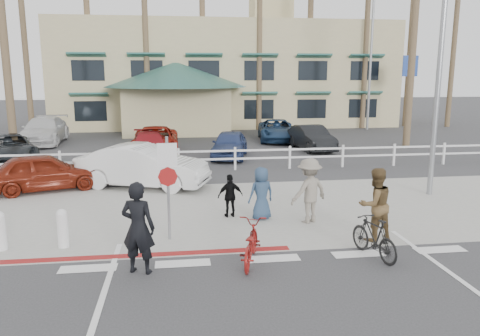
{
  "coord_description": "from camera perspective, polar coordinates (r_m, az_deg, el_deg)",
  "views": [
    {
      "loc": [
        -2.06,
        -9.05,
        4.07
      ],
      "look_at": [
        -0.34,
        3.56,
        1.5
      ],
      "focal_mm": 35.0,
      "sensor_mm": 36.0,
      "label": 1
    }
  ],
  "objects": [
    {
      "name": "bike_red",
      "position": [
        10.29,
        1.27,
        -9.15
      ],
      "size": [
        1.06,
        1.84,
        0.91
      ],
      "primitive_type": "imported",
      "rotation": [
        0.0,
        0.0,
        2.86
      ],
      "color": "maroon",
      "rests_on": "ground"
    },
    {
      "name": "palm_4",
      "position": [
        35.28,
        -4.6,
        16.96
      ],
      "size": [
        4.0,
        4.0,
        15.0
      ],
      "primitive_type": null,
      "color": "#173B1C",
      "rests_on": "ground"
    },
    {
      "name": "lot_car_1",
      "position": [
        23.38,
        -11.01,
        2.73
      ],
      "size": [
        2.07,
        4.43,
        1.25
      ],
      "primitive_type": "imported",
      "rotation": [
        0.0,
        0.0,
        0.07
      ],
      "color": "maroon",
      "rests_on": "ground"
    },
    {
      "name": "info_sign",
      "position": [
        34.98,
        19.79,
        8.67
      ],
      "size": [
        1.2,
        0.16,
        5.6
      ],
      "primitive_type": null,
      "color": "navy",
      "rests_on": "ground"
    },
    {
      "name": "bike_path",
      "position": [
        8.4,
        7.81,
        -17.67
      ],
      "size": [
        12.0,
        16.0,
        0.01
      ],
      "primitive_type": "cube",
      "color": "#333335",
      "rests_on": "ground"
    },
    {
      "name": "lot_car_6",
      "position": [
        24.49,
        -10.29,
        3.31
      ],
      "size": [
        2.31,
        5.01,
        1.39
      ],
      "primitive_type": "imported",
      "rotation": [
        0.0,
        0.0,
        0.0
      ],
      "color": "maroon",
      "rests_on": "ground"
    },
    {
      "name": "lot_car_4",
      "position": [
        30.01,
        -22.78,
        4.22
      ],
      "size": [
        2.36,
        5.43,
        1.55
      ],
      "primitive_type": "imported",
      "rotation": [
        0.0,
        0.0,
        0.04
      ],
      "color": "silver",
      "rests_on": "ground"
    },
    {
      "name": "sign_post",
      "position": [
        11.55,
        -8.77,
        -1.83
      ],
      "size": [
        0.5,
        0.1,
        2.9
      ],
      "primitive_type": null,
      "color": "gray",
      "rests_on": "ground"
    },
    {
      "name": "curb_red",
      "position": [
        11.07,
        -12.3,
        -10.39
      ],
      "size": [
        7.0,
        0.25,
        0.02
      ],
      "primitive_type": "cube",
      "color": "maroon",
      "rests_on": "ground"
    },
    {
      "name": "palm_8",
      "position": [
        39.58,
        20.18,
        15.71
      ],
      "size": [
        4.0,
        4.0,
        15.0
      ],
      "primitive_type": null,
      "color": "#173B1C",
      "rests_on": "ground"
    },
    {
      "name": "pedestrian_b",
      "position": [
        13.22,
        2.61,
        -3.11
      ],
      "size": [
        0.84,
        0.67,
        1.51
      ],
      "primitive_type": "imported",
      "rotation": [
        0.0,
        0.0,
        3.42
      ],
      "color": "navy",
      "rests_on": "ground"
    },
    {
      "name": "rider_red",
      "position": [
        9.87,
        -12.3,
        -7.14
      ],
      "size": [
        0.82,
        0.67,
        1.95
      ],
      "primitive_type": "imported",
      "rotation": [
        0.0,
        0.0,
        2.81
      ],
      "color": "black",
      "rests_on": "ground"
    },
    {
      "name": "streetlight_0",
      "position": [
        16.89,
        23.21,
        11.97
      ],
      "size": [
        0.6,
        2.0,
        9.0
      ],
      "primitive_type": null,
      "color": "gray",
      "rests_on": "ground"
    },
    {
      "name": "parking_lot",
      "position": [
        27.43,
        -3.4,
        2.87
      ],
      "size": [
        50.0,
        16.0,
        0.01
      ],
      "primitive_type": "cube",
      "color": "#333335",
      "rests_on": "ground"
    },
    {
      "name": "cross_street",
      "position": [
        18.13,
        -1.06,
        -1.55
      ],
      "size": [
        40.0,
        5.0,
        0.01
      ],
      "primitive_type": "cube",
      "color": "#333335",
      "rests_on": "ground"
    },
    {
      "name": "car_red_compact",
      "position": [
        17.9,
        -22.82,
        -0.44
      ],
      "size": [
        4.24,
        2.75,
        1.34
      ],
      "primitive_type": "imported",
      "rotation": [
        0.0,
        0.0,
        1.89
      ],
      "color": "maroon",
      "rests_on": "ground"
    },
    {
      "name": "pedestrian_a",
      "position": [
        13.04,
        8.42,
        -2.76
      ],
      "size": [
        1.35,
        1.11,
        1.81
      ],
      "primitive_type": "imported",
      "rotation": [
        0.0,
        0.0,
        3.58
      ],
      "color": "gray",
      "rests_on": "ground"
    },
    {
      "name": "lot_car_0",
      "position": [
        24.45,
        -26.28,
        2.17
      ],
      "size": [
        3.81,
        5.08,
        1.28
      ],
      "primitive_type": "imported",
      "rotation": [
        0.0,
        0.0,
        0.41
      ],
      "color": "black",
      "rests_on": "ground"
    },
    {
      "name": "palm_1",
      "position": [
        35.55,
        -24.82,
        14.31
      ],
      "size": [
        4.0,
        4.0,
        13.0
      ],
      "primitive_type": null,
      "color": "#173B1C",
      "rests_on": "ground"
    },
    {
      "name": "pedestrian_child",
      "position": [
        13.45,
        -1.18,
        -3.41
      ],
      "size": [
        0.78,
        0.41,
        1.26
      ],
      "primitive_type": "imported",
      "rotation": [
        0.0,
        0.0,
        3.29
      ],
      "color": "black",
      "rests_on": "ground"
    },
    {
      "name": "lot_car_2",
      "position": [
        23.06,
        -1.28,
        2.91
      ],
      "size": [
        2.38,
        4.15,
        1.33
      ],
      "primitive_type": "imported",
      "rotation": [
        0.0,
        0.0,
        -0.22
      ],
      "color": "navy",
      "rests_on": "ground"
    },
    {
      "name": "palm_5",
      "position": [
        34.67,
        2.39,
        15.42
      ],
      "size": [
        4.0,
        4.0,
        13.0
      ],
      "primitive_type": null,
      "color": "#173B1C",
      "rests_on": "ground"
    },
    {
      "name": "lot_car_5",
      "position": [
        28.93,
        4.55,
        4.59
      ],
      "size": [
        2.75,
        4.94,
        1.31
      ],
      "primitive_type": "imported",
      "rotation": [
        0.0,
        0.0,
        -0.13
      ],
      "color": "navy",
      "rests_on": "ground"
    },
    {
      "name": "rail_fence",
      "position": [
        20.04,
        -0.32,
        1.15
      ],
      "size": [
        29.4,
        0.16,
        1.0
      ],
      "primitive_type": null,
      "color": "silver",
      "rests_on": "ground"
    },
    {
      "name": "palm_6",
      "position": [
        36.73,
        8.6,
        18.22
      ],
      "size": [
        4.0,
        4.0,
        17.0
      ],
      "primitive_type": null,
      "color": "#173B1C",
      "rests_on": "ground"
    },
    {
      "name": "streetlight_1",
      "position": [
        35.92,
        15.61,
        12.09
      ],
      "size": [
        0.6,
        2.0,
        9.5
      ],
      "primitive_type": null,
      "color": "gray",
      "rests_on": "ground"
    },
    {
      "name": "ground",
      "position": [
        10.14,
        4.73,
        -12.3
      ],
      "size": [
        140.0,
        140.0,
        0.0
      ],
      "primitive_type": "plane",
      "color": "#333335"
    },
    {
      "name": "palm_11",
      "position": [
        28.4,
        20.54,
        16.64
      ],
      "size": [
        4.0,
        4.0,
        14.0
      ],
      "primitive_type": null,
      "color": "#173B1C",
      "rests_on": "ground"
    },
    {
      "name": "palm_7",
      "position": [
        36.96,
        15.17,
        15.58
      ],
      "size": [
        4.0,
        4.0,
        14.0
      ],
      "primitive_type": null,
      "color": "#173B1C",
      "rests_on": "ground"
    },
    {
      "name": "rider_black",
      "position": [
        12.0,
        16.14,
        -4.29
      ],
      "size": [
        1.02,
        0.87,
        1.83
      ],
      "primitive_type": "imported",
      "rotation": [
        0.0,
        0.0,
        3.35
      ],
      "color": "brown",
      "rests_on": "ground"
    },
    {
      "name": "palm_10",
      "position": [
        25.4,
        -26.91,
        14.58
      ],
      "size": [
        4.0,
        4.0,
        12.0
      ],
      "primitive_type": null,
      "color": "#173B1C",
      "rests_on": "ground"
    },
    {
      "name": "palm_9",
      "position": [
        40.11,
        24.67,
        13.88
      ],
      "size": [
        4.0,
        4.0,
        13.0
      ],
      "primitive_type": null,
      "color": "#173B1C",
      "rests_on": "ground"
    },
    {
      "name": "palm_2",
      "position": [
        35.77,
        -18.13,
        17.18
      ],
      "size": [
        4.0,
        4.0,
        16.0
      ],
      "primitive_type": null,
      "color": "#173B1C",
      "rests_on": "ground"
    },
    {
      "name": "palm_3",
      "position": [
        34.23,
        -11.46,
        16.1
      ],
      "size": [
        4.0,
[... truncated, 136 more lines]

